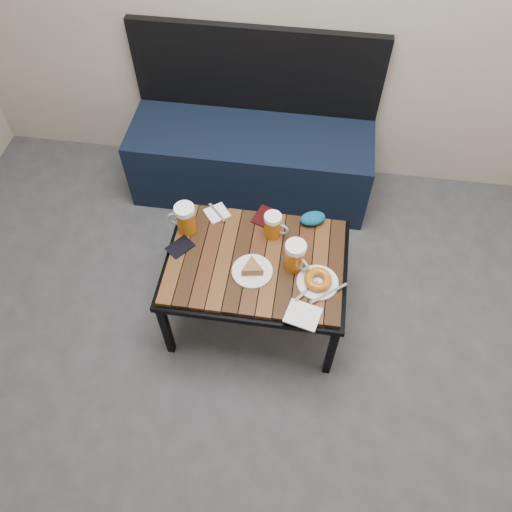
# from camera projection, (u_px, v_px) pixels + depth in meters

# --- Properties ---
(ground) EXTENTS (4.00, 4.00, 0.00)m
(ground) POSITION_uv_depth(u_px,v_px,m) (256.00, 485.00, 2.16)
(ground) COLOR #2D2D30
(ground) RESTS_ON ground
(room_shell) EXTENTS (4.00, 4.00, 4.00)m
(room_shell) POSITION_uv_depth(u_px,v_px,m) (290.00, 45.00, 1.03)
(room_shell) COLOR gray
(room_shell) RESTS_ON ground
(bench) EXTENTS (1.40, 0.50, 0.95)m
(bench) POSITION_uv_depth(u_px,v_px,m) (251.00, 154.00, 2.98)
(bench) COLOR black
(bench) RESTS_ON ground
(cafe_table) EXTENTS (0.84, 0.62, 0.47)m
(cafe_table) POSITION_uv_depth(u_px,v_px,m) (256.00, 265.00, 2.31)
(cafe_table) COLOR black
(cafe_table) RESTS_ON ground
(beer_mug_left) EXTENTS (0.14, 0.09, 0.15)m
(beer_mug_left) POSITION_uv_depth(u_px,v_px,m) (185.00, 218.00, 2.32)
(beer_mug_left) COLOR #A9580D
(beer_mug_left) RESTS_ON cafe_table
(beer_mug_centre) EXTENTS (0.12, 0.09, 0.13)m
(beer_mug_centre) POSITION_uv_depth(u_px,v_px,m) (273.00, 225.00, 2.31)
(beer_mug_centre) COLOR #A9580D
(beer_mug_centre) RESTS_ON cafe_table
(beer_mug_right) EXTENTS (0.13, 0.13, 0.15)m
(beer_mug_right) POSITION_uv_depth(u_px,v_px,m) (295.00, 256.00, 2.20)
(beer_mug_right) COLOR #A9580D
(beer_mug_right) RESTS_ON cafe_table
(plate_pie) EXTENTS (0.18, 0.18, 0.05)m
(plate_pie) POSITION_uv_depth(u_px,v_px,m) (252.00, 269.00, 2.22)
(plate_pie) COLOR white
(plate_pie) RESTS_ON cafe_table
(plate_bagel) EXTENTS (0.22, 0.21, 0.05)m
(plate_bagel) POSITION_uv_depth(u_px,v_px,m) (318.00, 281.00, 2.19)
(plate_bagel) COLOR white
(plate_bagel) RESTS_ON cafe_table
(napkin_left) EXTENTS (0.14, 0.14, 0.01)m
(napkin_left) POSITION_uv_depth(u_px,v_px,m) (217.00, 213.00, 2.44)
(napkin_left) COLOR white
(napkin_left) RESTS_ON cafe_table
(napkin_right) EXTENTS (0.17, 0.15, 0.01)m
(napkin_right) POSITION_uv_depth(u_px,v_px,m) (303.00, 315.00, 2.10)
(napkin_right) COLOR white
(napkin_right) RESTS_ON cafe_table
(passport_navy) EXTENTS (0.14, 0.15, 0.01)m
(passport_navy) POSITION_uv_depth(u_px,v_px,m) (180.00, 247.00, 2.32)
(passport_navy) COLOR black
(passport_navy) RESTS_ON cafe_table
(passport_burgundy) EXTENTS (0.13, 0.15, 0.01)m
(passport_burgundy) POSITION_uv_depth(u_px,v_px,m) (264.00, 216.00, 2.43)
(passport_burgundy) COLOR black
(passport_burgundy) RESTS_ON cafe_table
(knit_pouch) EXTENTS (0.15, 0.12, 0.05)m
(knit_pouch) POSITION_uv_depth(u_px,v_px,m) (313.00, 218.00, 2.39)
(knit_pouch) COLOR navy
(knit_pouch) RESTS_ON cafe_table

